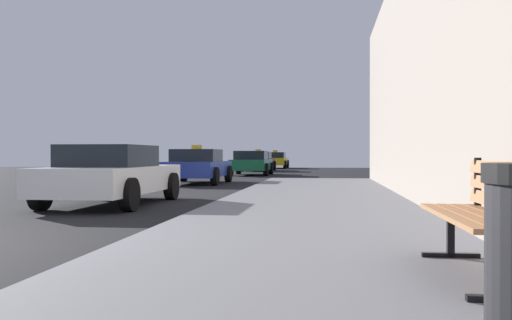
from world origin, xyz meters
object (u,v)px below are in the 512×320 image
at_px(car_black, 259,161).
at_px(car_yellow, 275,160).
at_px(bench, 487,208).
at_px(car_white, 112,174).
at_px(car_blue, 198,166).
at_px(car_green, 251,163).

relative_size(car_black, car_yellow, 0.97).
xyz_separation_m(bench, car_white, (-5.75, 6.88, -0.02)).
xyz_separation_m(car_blue, car_black, (0.25, 16.27, 0.00)).
height_order(bench, car_yellow, car_yellow).
xyz_separation_m(car_blue, car_green, (0.82, 8.66, -0.00)).
relative_size(car_white, car_black, 1.00).
bearing_deg(car_white, car_black, 89.89).
bearing_deg(car_green, car_yellow, 90.49).
height_order(car_blue, car_green, car_blue).
xyz_separation_m(bench, car_black, (-5.70, 31.84, -0.02)).
height_order(car_blue, car_yellow, same).
bearing_deg(car_blue, bench, -69.06).
distance_m(car_white, car_yellow, 32.25).
distance_m(car_white, car_blue, 8.69).
bearing_deg(car_black, car_blue, -90.90).
xyz_separation_m(bench, car_yellow, (-5.26, 39.13, -0.02)).
height_order(car_green, car_black, car_black).
distance_m(car_blue, car_black, 16.27).
relative_size(car_green, car_black, 0.91).
xyz_separation_m(car_white, car_black, (0.05, 24.95, 0.00)).
bearing_deg(car_white, bench, -50.12).
xyz_separation_m(bench, car_green, (-5.14, 24.23, -0.02)).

